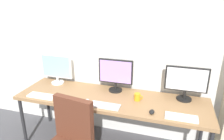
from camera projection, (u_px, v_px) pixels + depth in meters
name	position (u px, v px, depth m)	size (l,w,h in m)	color
wall_back	(120.00, 46.00, 2.78)	(4.79, 0.10, 2.60)	silver
desk	(111.00, 101.00, 2.61)	(2.39, 0.68, 0.74)	#936D47
monitor_left	(57.00, 68.00, 2.95)	(0.46, 0.18, 0.43)	silver
monitor_center	(116.00, 74.00, 2.70)	(0.45, 0.18, 0.44)	black
monitor_right	(186.00, 82.00, 2.47)	(0.50, 0.18, 0.42)	black
keyboard_left	(42.00, 96.00, 2.61)	(0.36, 0.13, 0.02)	silver
keyboard_center	(105.00, 106.00, 2.38)	(0.35, 0.13, 0.02)	silver
keyboard_right	(181.00, 117.00, 2.15)	(0.33, 0.13, 0.02)	silver
mouse_left_side	(87.00, 101.00, 2.48)	(0.06, 0.10, 0.03)	silver
mouse_right_side	(152.00, 112.00, 2.25)	(0.06, 0.10, 0.03)	black
coffee_mug	(137.00, 97.00, 2.51)	(0.11, 0.08, 0.09)	orange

